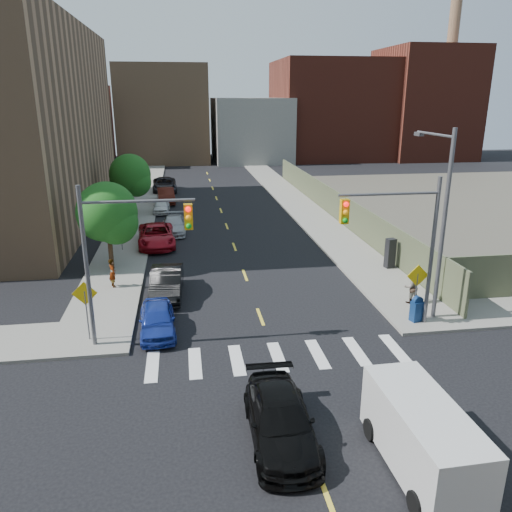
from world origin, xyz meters
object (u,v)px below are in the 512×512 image
object	(u,v)px
parked_car_red	(156,235)
pedestrian_east	(412,287)
parked_car_grey	(164,185)
black_sedan	(280,420)
mailbox	(417,309)
parked_car_blue	(157,319)
parked_car_white	(161,206)
parked_car_black	(167,283)
payphone	(390,253)
parked_car_silver	(174,225)
pedestrian_west	(112,273)
parked_car_maroon	(166,196)
cargo_van	(420,433)

from	to	relation	value
parked_car_red	pedestrian_east	world-z (taller)	pedestrian_east
parked_car_grey	parked_car_red	bearing A→B (deg)	-91.96
black_sedan	mailbox	size ratio (longest dim) A/B	3.87
parked_car_blue	parked_car_white	xyz separation A→B (m)	(-0.62, 24.88, -0.06)
parked_car_black	mailbox	world-z (taller)	parked_car_black
parked_car_blue	mailbox	distance (m)	12.06
parked_car_blue	payphone	bearing A→B (deg)	22.55
parked_car_silver	black_sedan	distance (m)	25.83
parked_car_blue	pedestrian_west	bearing A→B (deg)	111.20
parked_car_grey	black_sedan	size ratio (longest dim) A/B	1.16
parked_car_maroon	parked_car_red	bearing A→B (deg)	-95.78
parked_car_silver	pedestrian_west	bearing A→B (deg)	-104.73
parked_car_black	parked_car_white	xyz separation A→B (m)	(-0.94, 20.49, -0.16)
parked_car_blue	parked_car_maroon	xyz separation A→B (m)	(-0.30, 29.21, 0.10)
parked_car_silver	black_sedan	world-z (taller)	black_sedan
parked_car_maroon	mailbox	xyz separation A→B (m)	(12.33, -30.03, -0.01)
parked_car_black	black_sedan	bearing A→B (deg)	-70.88
parked_car_black	payphone	xyz separation A→B (m)	(13.54, 2.30, 0.31)
parked_car_maroon	cargo_van	world-z (taller)	cargo_van
parked_car_maroon	mailbox	bearing A→B (deg)	-72.23
pedestrian_west	parked_car_maroon	bearing A→B (deg)	-29.33
parked_car_grey	payphone	distance (m)	32.51
parked_car_red	cargo_van	bearing A→B (deg)	-74.33
parked_car_grey	pedestrian_west	size ratio (longest dim) A/B	3.50
parked_car_blue	parked_car_white	distance (m)	24.89
parked_car_maroon	parked_car_grey	distance (m)	6.61
parked_car_grey	cargo_van	world-z (taller)	cargo_van
parked_car_blue	parked_car_white	world-z (taller)	parked_car_blue
parked_car_blue	parked_car_black	size ratio (longest dim) A/B	0.84
parked_car_blue	parked_car_black	distance (m)	4.41
parked_car_red	black_sedan	bearing A→B (deg)	-81.74
payphone	parked_car_maroon	bearing A→B (deg)	109.96
parked_car_black	parked_car_maroon	distance (m)	24.82
parked_car_blue	payphone	distance (m)	15.40
mailbox	pedestrian_west	bearing A→B (deg)	140.52
pedestrian_east	parked_car_red	bearing A→B (deg)	-47.96
parked_car_silver	black_sedan	bearing A→B (deg)	-81.38
parked_car_blue	parked_car_silver	distance (m)	17.51
parked_car_black	black_sedan	xyz separation A→B (m)	(3.76, -12.48, -0.07)
parked_car_black	parked_car_silver	size ratio (longest dim) A/B	1.03
parked_car_grey	mailbox	distance (m)	38.75
pedestrian_west	pedestrian_east	world-z (taller)	pedestrian_east
parked_car_grey	mailbox	xyz separation A→B (m)	(12.64, -36.63, -0.03)
parked_car_blue	parked_car_black	xyz separation A→B (m)	(0.33, 4.40, 0.10)
parked_car_white	cargo_van	distance (m)	35.72
parked_car_black	pedestrian_west	bearing A→B (deg)	156.42
parked_car_white	parked_car_silver	bearing A→B (deg)	-78.69
black_sedan	pedestrian_west	bearing A→B (deg)	116.83
parked_car_red	mailbox	bearing A→B (deg)	-53.45
parked_car_red	pedestrian_west	distance (m)	8.54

